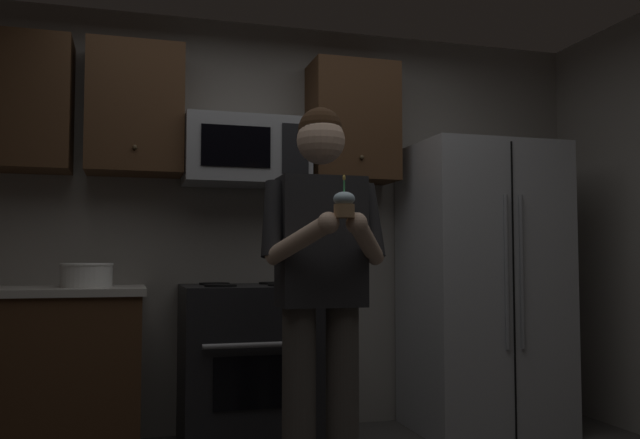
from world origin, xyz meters
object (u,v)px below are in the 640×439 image
at_px(microwave, 246,152).
at_px(oven_range, 248,365).
at_px(bowl_large_white, 86,274).
at_px(person, 322,276).
at_px(refrigerator, 482,286).
at_px(cupcake, 344,204).

bearing_deg(microwave, oven_range, -90.02).
height_order(bowl_large_white, person, person).
xyz_separation_m(bowl_large_white, person, (1.05, -0.98, 0.01)).
distance_m(microwave, refrigerator, 1.72).
bearing_deg(oven_range, cupcake, -83.19).
bearing_deg(microwave, person, -81.92).
relative_size(microwave, person, 0.42).
bearing_deg(person, microwave, 98.08).
relative_size(oven_range, refrigerator, 0.52).
distance_m(refrigerator, cupcake, 1.90).
bearing_deg(bowl_large_white, cupcake, -51.19).
bearing_deg(refrigerator, oven_range, 178.50).
xyz_separation_m(oven_range, bowl_large_white, (-0.89, -0.02, 0.53)).
bearing_deg(oven_range, refrigerator, -1.50).
bearing_deg(microwave, cupcake, -83.75).
height_order(oven_range, refrigerator, refrigerator).
distance_m(oven_range, bowl_large_white, 1.04).
distance_m(microwave, person, 1.34).
height_order(refrigerator, bowl_large_white, refrigerator).
relative_size(bowl_large_white, person, 0.16).
xyz_separation_m(oven_range, person, (0.16, -1.00, 0.53)).
relative_size(person, cupcake, 10.13).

